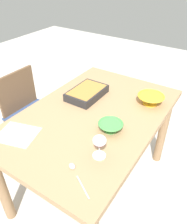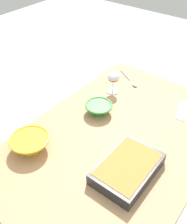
# 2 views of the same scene
# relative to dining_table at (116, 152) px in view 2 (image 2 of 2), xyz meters

# --- Properties ---
(ground_plane) EXTENTS (8.00, 8.00, 0.00)m
(ground_plane) POSITION_rel_dining_table_xyz_m (0.00, 0.00, -0.65)
(ground_plane) COLOR beige
(dining_table) EXTENTS (1.34, 0.88, 0.77)m
(dining_table) POSITION_rel_dining_table_xyz_m (0.00, 0.00, 0.00)
(dining_table) COLOR tan
(dining_table) RESTS_ON ground_plane
(wine_glass) EXTENTS (0.08, 0.08, 0.14)m
(wine_glass) POSITION_rel_dining_table_xyz_m (0.32, 0.25, 0.22)
(wine_glass) COLOR white
(wine_glass) RESTS_ON dining_table
(casserole_dish) EXTENTS (0.32, 0.22, 0.06)m
(casserole_dish) POSITION_rel_dining_table_xyz_m (-0.17, -0.17, 0.16)
(casserole_dish) COLOR #262628
(casserole_dish) RESTS_ON dining_table
(mixing_bowl) EXTENTS (0.20, 0.20, 0.07)m
(mixing_bowl) POSITION_rel_dining_table_xyz_m (-0.34, 0.29, 0.16)
(mixing_bowl) COLOR yellow
(mixing_bowl) RESTS_ON dining_table
(small_bowl) EXTENTS (0.16, 0.16, 0.06)m
(small_bowl) POSITION_rel_dining_table_xyz_m (0.09, 0.20, 0.16)
(small_bowl) COLOR #4C994C
(small_bowl) RESTS_ON dining_table
(serving_spoon) EXTENTS (0.14, 0.21, 0.01)m
(serving_spoon) POSITION_rel_dining_table_xyz_m (0.49, 0.22, 0.13)
(serving_spoon) COLOR silver
(serving_spoon) RESTS_ON dining_table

